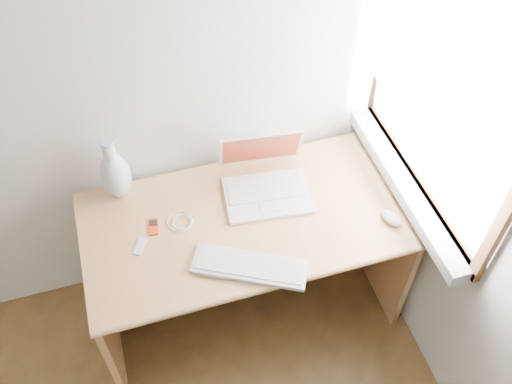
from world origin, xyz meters
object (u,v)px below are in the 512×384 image
object	(u,v)px
desk	(242,232)
vase	(115,174)
laptop	(264,180)
external_keyboard	(250,267)

from	to	relation	value
desk	vase	xyz separation A→B (m)	(-0.47, 0.20, 0.33)
laptop	vase	world-z (taller)	vase
external_keyboard	vase	size ratio (longest dim) A/B	1.43
desk	vase	bearing A→B (deg)	157.44
desk	external_keyboard	distance (m)	0.39
vase	laptop	bearing A→B (deg)	-13.96
desk	external_keyboard	world-z (taller)	external_keyboard
desk	laptop	bearing A→B (deg)	22.73
laptop	external_keyboard	bearing A→B (deg)	-108.49
laptop	external_keyboard	xyz separation A→B (m)	(-0.17, -0.37, -0.04)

